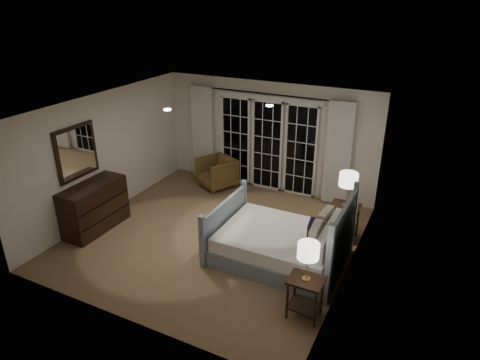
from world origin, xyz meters
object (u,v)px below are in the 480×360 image
at_px(lamp_right, 349,180).
at_px(armchair, 217,172).
at_px(bed, 283,244).
at_px(nightstand_left, 305,292).
at_px(dresser, 94,207).
at_px(lamp_left, 308,251).
at_px(nightstand_right, 344,216).

bearing_deg(lamp_right, armchair, 163.38).
bearing_deg(bed, nightstand_left, -55.93).
distance_m(bed, dresser, 3.70).
bearing_deg(dresser, nightstand_left, -7.10).
height_order(armchair, dresser, dresser).
relative_size(bed, lamp_left, 3.76).
bearing_deg(nightstand_left, armchair, 134.73).
bearing_deg(bed, dresser, -170.45).
height_order(nightstand_left, nightstand_right, nightstand_right).
bearing_deg(nightstand_right, dresser, -157.81).
xyz_separation_m(bed, lamp_left, (0.79, -1.17, 0.77)).
distance_m(bed, armchair, 3.31).
distance_m(nightstand_right, lamp_right, 0.75).
xyz_separation_m(bed, lamp_right, (0.76, 1.18, 0.88)).
relative_size(bed, dresser, 1.63).
bearing_deg(armchair, nightstand_right, 11.52).
height_order(bed, lamp_left, bed).
bearing_deg(lamp_left, lamp_right, 90.74).
distance_m(bed, nightstand_right, 1.41).
distance_m(nightstand_left, lamp_right, 2.48).
bearing_deg(bed, armchair, 139.25).
height_order(lamp_right, armchair, lamp_right).
distance_m(nightstand_right, lamp_left, 2.44).
height_order(nightstand_right, armchair, armchair).
height_order(nightstand_left, lamp_left, lamp_left).
bearing_deg(nightstand_right, bed, -122.65).
height_order(bed, nightstand_right, bed).
xyz_separation_m(nightstand_left, armchair, (-3.29, 3.32, -0.06)).
height_order(bed, lamp_right, lamp_right).
height_order(lamp_left, lamp_right, lamp_right).
relative_size(armchair, dresser, 0.59).
height_order(nightstand_right, lamp_left, lamp_left).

